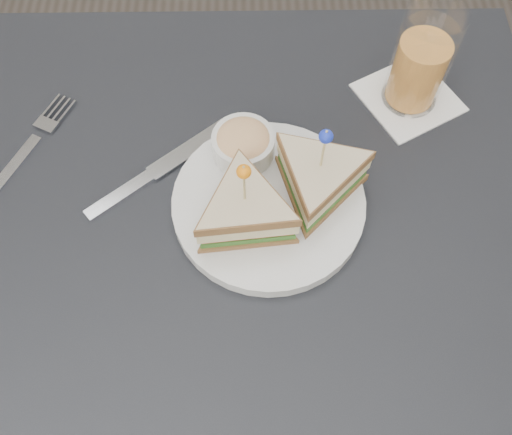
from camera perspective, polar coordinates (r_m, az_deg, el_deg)
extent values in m
plane|color=#3F3833|center=(1.41, -0.42, -15.95)|extent=(3.50, 3.50, 0.00)
cube|color=black|center=(0.71, -0.80, -3.22)|extent=(0.80, 0.80, 0.03)
cylinder|color=black|center=(1.26, -16.92, 4.00)|extent=(0.04, 0.04, 0.72)
cylinder|color=black|center=(1.25, 15.57, 4.40)|extent=(0.04, 0.04, 0.72)
cylinder|color=silver|center=(0.71, 1.26, 1.27)|extent=(0.32, 0.32, 0.01)
cylinder|color=silver|center=(0.70, 1.27, 1.64)|extent=(0.32, 0.32, 0.00)
cylinder|color=tan|center=(0.61, -1.18, 3.17)|extent=(0.00, 0.00, 0.08)
sphere|color=orange|center=(0.59, -1.23, 4.61)|extent=(0.02, 0.02, 0.02)
cylinder|color=tan|center=(0.64, 6.73, 6.55)|extent=(0.00, 0.00, 0.08)
sphere|color=#182BB4|center=(0.62, 7.01, 8.05)|extent=(0.02, 0.02, 0.02)
cylinder|color=silver|center=(0.73, -1.28, 7.16)|extent=(0.11, 0.11, 0.04)
ellipsoid|color=#E0B772|center=(0.72, -1.29, 7.74)|extent=(0.09, 0.09, 0.03)
cube|color=silver|center=(0.81, -23.67, 3.94)|extent=(0.07, 0.13, 0.00)
cube|color=silver|center=(0.83, -20.25, 8.72)|extent=(0.04, 0.03, 0.00)
cube|color=white|center=(0.74, -13.16, 2.37)|extent=(0.09, 0.08, 0.01)
cube|color=white|center=(0.76, -6.57, 6.88)|extent=(0.11, 0.10, 0.00)
cylinder|color=white|center=(0.78, -2.78, 9.37)|extent=(0.03, 0.03, 0.00)
cube|color=white|center=(0.84, 14.98, 11.52)|extent=(0.16, 0.16, 0.00)
cylinder|color=#DB8D3D|center=(0.80, 15.86, 13.90)|extent=(0.09, 0.09, 0.09)
cylinder|color=white|center=(0.79, 16.29, 15.03)|extent=(0.10, 0.10, 0.15)
cube|color=white|center=(0.78, 16.89, 16.62)|extent=(0.02, 0.02, 0.02)
cube|color=white|center=(0.77, 16.15, 15.27)|extent=(0.02, 0.02, 0.02)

